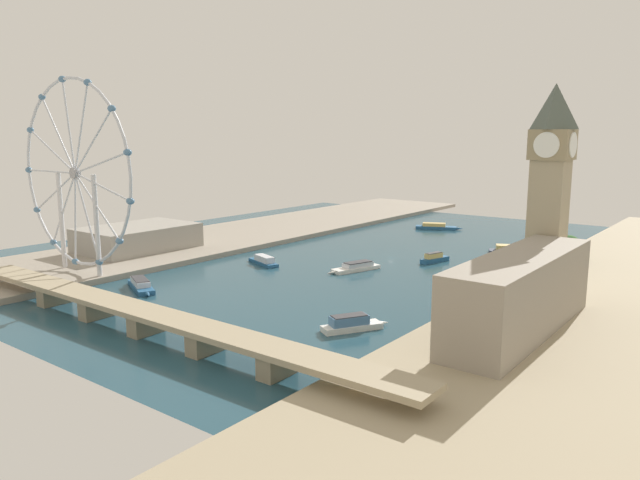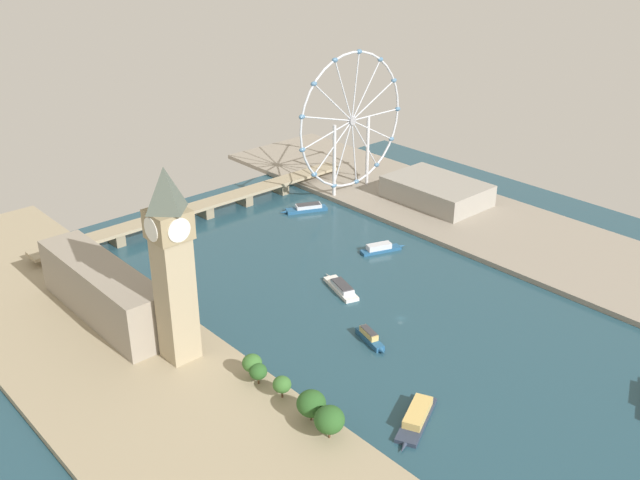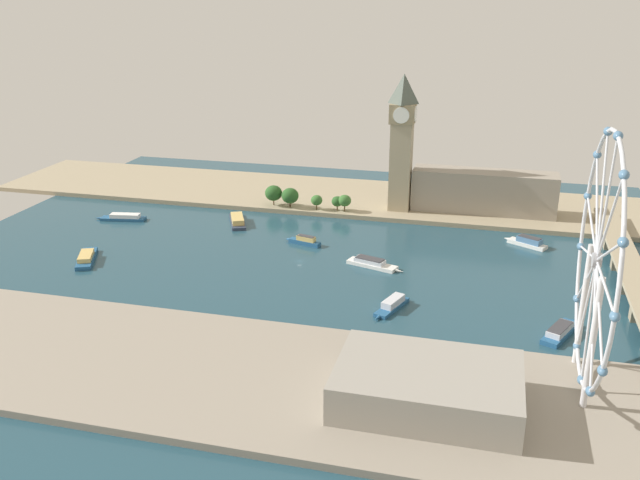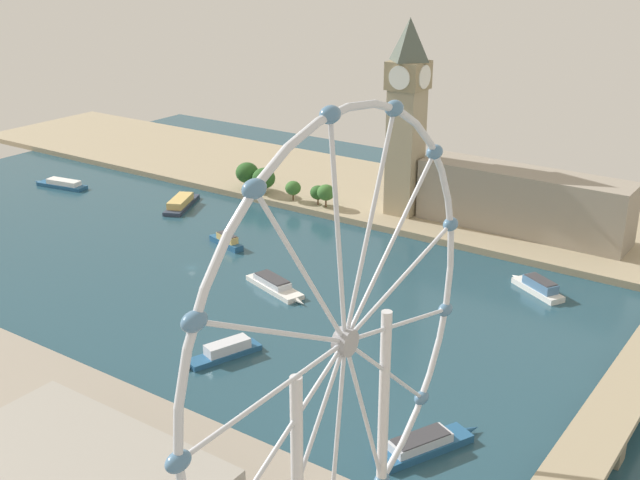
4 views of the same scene
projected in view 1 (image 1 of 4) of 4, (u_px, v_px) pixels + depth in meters
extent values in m
plane|color=#234756|center=(391.00, 258.00, 353.07)|extent=(419.47, 419.47, 0.00)
cube|color=tan|center=(622.00, 288.00, 277.97)|extent=(90.00, 520.00, 3.00)
cube|color=gray|center=(241.00, 234.00, 427.65)|extent=(90.00, 520.00, 3.00)
cube|color=tan|center=(547.00, 229.00, 254.74)|extent=(13.70, 13.70, 58.43)
cube|color=#928260|center=(552.00, 145.00, 248.59)|extent=(15.89, 15.89, 12.49)
pyramid|color=#4C564C|center=(555.00, 106.00, 245.89)|extent=(14.38, 14.38, 18.77)
cylinder|color=white|center=(546.00, 145.00, 242.18)|extent=(10.41, 0.50, 10.41)
cylinder|color=white|center=(558.00, 144.00, 255.01)|extent=(10.41, 0.50, 10.41)
cylinder|color=white|center=(533.00, 145.00, 253.52)|extent=(0.50, 10.41, 10.41)
cylinder|color=white|center=(573.00, 145.00, 243.66)|extent=(0.50, 10.41, 10.41)
cube|color=gray|center=(521.00, 293.00, 209.47)|extent=(22.00, 93.44, 27.51)
cylinder|color=#513823|center=(568.00, 256.00, 333.25)|extent=(0.80, 0.80, 3.77)
ellipsoid|color=#285623|center=(569.00, 245.00, 332.11)|extent=(11.79, 11.79, 10.61)
cylinder|color=#513823|center=(558.00, 260.00, 324.71)|extent=(0.80, 0.80, 3.34)
ellipsoid|color=#285623|center=(559.00, 248.00, 323.61)|extent=(11.67, 11.67, 10.50)
cylinder|color=#513823|center=(547.00, 266.00, 310.36)|extent=(0.80, 0.80, 3.28)
ellipsoid|color=#386B2D|center=(547.00, 257.00, 309.54)|extent=(7.76, 7.76, 6.99)
cylinder|color=#513823|center=(541.00, 271.00, 298.57)|extent=(0.80, 0.80, 3.10)
ellipsoid|color=#285623|center=(542.00, 262.00, 297.77)|extent=(7.68, 7.68, 6.91)
cylinder|color=#513823|center=(536.00, 272.00, 294.92)|extent=(0.80, 0.80, 3.91)
ellipsoid|color=#386B2D|center=(537.00, 261.00, 293.99)|extent=(8.61, 8.61, 7.75)
torus|color=silver|center=(75.00, 173.00, 295.32)|extent=(93.32, 1.53, 93.32)
cylinder|color=#99999E|center=(75.00, 173.00, 295.32)|extent=(5.51, 3.00, 5.51)
cylinder|color=silver|center=(51.00, 171.00, 309.08)|extent=(45.89, 0.92, 0.92)
cylinder|color=silver|center=(52.00, 151.00, 305.66)|extent=(41.06, 0.92, 22.14)
cylinder|color=silver|center=(58.00, 134.00, 299.86)|extent=(26.83, 0.92, 38.29)
cylinder|color=silver|center=(69.00, 126.00, 293.03)|extent=(6.44, 0.92, 45.67)
cylinder|color=silver|center=(81.00, 129.00, 286.72)|extent=(17.13, 0.92, 43.24)
cylinder|color=silver|center=(92.00, 142.00, 282.37)|extent=(34.96, 0.92, 31.12)
cylinder|color=silver|center=(100.00, 163.00, 281.00)|extent=(44.78, 0.92, 11.87)
cylinder|color=silver|center=(101.00, 186.00, 282.90)|extent=(44.78, 0.92, 11.87)
cylinder|color=silver|center=(97.00, 206.00, 287.65)|extent=(34.96, 0.92, 31.12)
cylinder|color=silver|center=(87.00, 217.00, 294.15)|extent=(17.13, 0.92, 43.24)
cylinder|color=silver|center=(75.00, 218.00, 300.92)|extent=(6.44, 0.92, 45.67)
cylinder|color=silver|center=(64.00, 209.00, 306.41)|extent=(26.83, 0.92, 38.29)
cylinder|color=silver|center=(55.00, 192.00, 309.35)|extent=(41.06, 0.92, 22.14)
ellipsoid|color=teal|center=(29.00, 170.00, 322.85)|extent=(4.80, 3.20, 3.20)
ellipsoid|color=teal|center=(30.00, 130.00, 316.00)|extent=(4.80, 3.20, 3.20)
ellipsoid|color=teal|center=(42.00, 97.00, 304.41)|extent=(4.80, 3.20, 3.20)
ellipsoid|color=teal|center=(62.00, 79.00, 290.74)|extent=(4.80, 3.20, 3.20)
ellipsoid|color=teal|center=(87.00, 82.00, 278.12)|extent=(4.80, 3.20, 3.20)
ellipsoid|color=teal|center=(112.00, 108.00, 269.43)|extent=(4.80, 3.20, 3.20)
ellipsoid|color=teal|center=(128.00, 152.00, 266.68)|extent=(4.80, 3.20, 3.20)
ellipsoid|color=teal|center=(130.00, 201.00, 270.48)|extent=(4.80, 3.20, 3.20)
ellipsoid|color=teal|center=(119.00, 241.00, 279.98)|extent=(4.80, 3.20, 3.20)
ellipsoid|color=teal|center=(99.00, 262.00, 292.99)|extent=(4.80, 3.20, 3.20)
ellipsoid|color=teal|center=(75.00, 262.00, 306.53)|extent=(4.80, 3.20, 3.20)
ellipsoid|color=teal|center=(53.00, 242.00, 317.50)|extent=(4.80, 3.20, 3.20)
ellipsoid|color=teal|center=(37.00, 210.00, 323.39)|extent=(4.80, 3.20, 3.20)
cylinder|color=silver|center=(62.00, 220.00, 309.29)|extent=(2.40, 2.40, 50.06)
cylinder|color=silver|center=(97.00, 226.00, 290.01)|extent=(2.40, 2.40, 50.06)
cube|color=gray|center=(138.00, 238.00, 362.21)|extent=(44.55, 65.52, 14.43)
cube|color=tan|center=(145.00, 312.00, 216.22)|extent=(231.47, 13.94, 2.00)
cube|color=gray|center=(277.00, 365.00, 178.74)|extent=(6.00, 12.54, 7.21)
cube|color=gray|center=(205.00, 343.00, 197.88)|extent=(6.00, 12.54, 7.21)
cube|color=gray|center=(146.00, 324.00, 217.01)|extent=(6.00, 12.54, 7.21)
cube|color=gray|center=(96.00, 309.00, 236.15)|extent=(6.00, 12.54, 7.21)
cube|color=gray|center=(54.00, 296.00, 255.29)|extent=(6.00, 12.54, 7.21)
cube|color=#235684|center=(534.00, 234.00, 431.63)|extent=(11.86, 29.86, 1.86)
cone|color=#235684|center=(538.00, 231.00, 446.32)|extent=(2.70, 5.47, 1.86)
cube|color=white|center=(534.00, 231.00, 429.99)|extent=(9.10, 19.93, 2.47)
cube|color=white|center=(356.00, 269.00, 319.62)|extent=(15.70, 29.27, 1.95)
cone|color=white|center=(331.00, 273.00, 310.34)|extent=(3.39, 5.45, 1.95)
cube|color=silver|center=(358.00, 265.00, 320.06)|extent=(11.12, 18.04, 2.25)
cube|color=#38383D|center=(358.00, 262.00, 319.82)|extent=(10.33, 16.34, 0.48)
cube|color=#235684|center=(263.00, 263.00, 335.13)|extent=(25.33, 14.14, 1.82)
cone|color=#235684|center=(252.00, 258.00, 346.96)|extent=(4.79, 3.19, 1.82)
cube|color=silver|center=(264.00, 259.00, 333.67)|extent=(15.63, 9.89, 3.29)
cube|color=#2D384C|center=(515.00, 252.00, 365.37)|extent=(31.68, 20.95, 1.84)
cone|color=#2D384C|center=(546.00, 253.00, 361.55)|extent=(5.82, 4.02, 1.84)
cube|color=#DBB766|center=(513.00, 248.00, 365.25)|extent=(20.98, 14.96, 3.34)
cube|color=white|center=(352.00, 327.00, 221.83)|extent=(17.31, 23.32, 2.21)
cone|color=white|center=(384.00, 323.00, 226.87)|extent=(3.99, 4.70, 2.21)
cube|color=teal|center=(349.00, 320.00, 220.91)|extent=(12.08, 15.33, 3.40)
cube|color=#38383D|center=(349.00, 315.00, 220.59)|extent=(11.12, 13.94, 0.32)
cube|color=#235684|center=(141.00, 287.00, 280.40)|extent=(28.12, 18.39, 2.20)
cone|color=#235684|center=(148.00, 295.00, 266.42)|extent=(5.42, 4.09, 2.20)
cube|color=silver|center=(140.00, 282.00, 281.20)|extent=(18.15, 12.90, 2.44)
cube|color=#38383D|center=(140.00, 279.00, 280.96)|extent=(16.47, 11.91, 0.35)
cube|color=#235684|center=(435.00, 260.00, 340.39)|extent=(9.46, 20.37, 2.59)
cone|color=#235684|center=(448.00, 258.00, 347.30)|extent=(3.43, 4.13, 2.59)
cube|color=#DBB766|center=(434.00, 256.00, 339.32)|extent=(6.62, 12.18, 2.83)
cube|color=#38383D|center=(434.00, 253.00, 339.05)|extent=(6.14, 11.01, 0.34)
cube|color=#235684|center=(436.00, 228.00, 460.48)|extent=(31.34, 19.95, 2.29)
cone|color=#235684|center=(460.00, 228.00, 456.38)|extent=(5.98, 4.34, 2.29)
cube|color=#DBB766|center=(434.00, 225.00, 460.42)|extent=(18.51, 13.27, 2.47)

